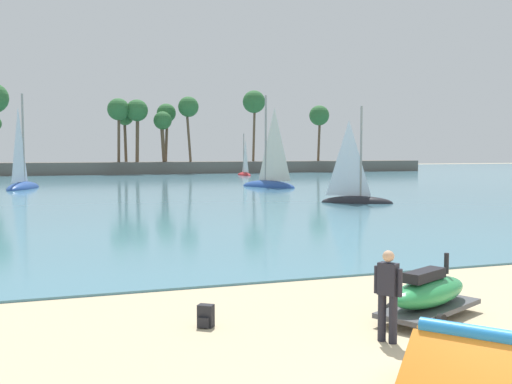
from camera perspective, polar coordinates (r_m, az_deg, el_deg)
sea at (r=72.40m, az=-14.03°, el=1.11°), size 220.00×115.17×0.06m
palm_headland at (r=89.79m, az=-15.27°, el=3.71°), size 104.92×6.11×12.92m
watercraft_on_trailer at (r=12.90m, az=16.07°, el=-9.30°), size 2.78×2.03×1.28m
person_rigging_by_gear at (r=11.15m, az=12.40°, el=-9.34°), size 0.35×0.48×1.67m
backpack_near_kite at (r=12.00m, az=-4.81°, el=-11.69°), size 0.37×0.37×0.44m
sailboat_near_shore at (r=82.99m, az=-1.10°, el=1.98°), size 1.33×4.28×6.19m
sailboat_mid_bay at (r=57.38m, az=-21.28°, el=1.11°), size 3.69×6.54×9.08m
sailboat_toward_headland at (r=39.48m, az=9.41°, el=-0.15°), size 4.64×3.67×6.71m
sailboat_far_left at (r=55.90m, az=1.27°, el=1.31°), size 4.59×6.46×9.14m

